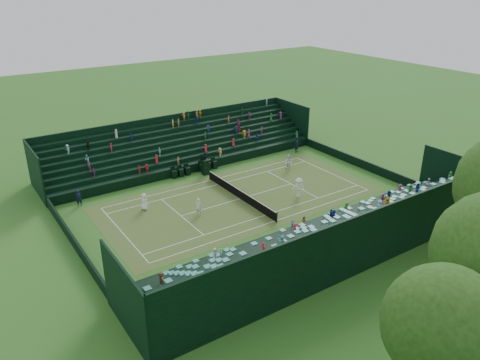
{
  "coord_description": "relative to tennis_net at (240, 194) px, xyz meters",
  "views": [
    {
      "loc": [
        33.95,
        -22.76,
        19.7
      ],
      "look_at": [
        0.0,
        0.0,
        2.0
      ],
      "focal_mm": 35.0,
      "sensor_mm": 36.0,
      "label": 1
    }
  ],
  "objects": [
    {
      "name": "player_far_west",
      "position": [
        -3.25,
        8.67,
        0.35
      ],
      "size": [
        1.0,
        0.87,
        1.75
      ],
      "primitive_type": "imported",
      "rotation": [
        0.0,
        0.0,
        0.28
      ],
      "color": "white",
      "rests_on": "ground"
    },
    {
      "name": "perimeter_wall_south",
      "position": [
        0.0,
        -15.88,
        -0.03
      ],
      "size": [
        17.17,
        0.2,
        1.0
      ],
      "primitive_type": "cube",
      "color": "black",
      "rests_on": "ground"
    },
    {
      "name": "south_grandstand",
      "position": [
        -12.66,
        0.0,
        1.02
      ],
      "size": [
        6.6,
        32.0,
        4.9
      ],
      "color": "black",
      "rests_on": "ground"
    },
    {
      "name": "perimeter_wall_west",
      "position": [
        -8.48,
        0.0,
        -0.03
      ],
      "size": [
        0.2,
        31.77,
        1.0
      ],
      "primitive_type": "cube",
      "color": "black",
      "rests_on": "ground"
    },
    {
      "name": "tennis_net",
      "position": [
        0.0,
        0.0,
        0.0
      ],
      "size": [
        11.67,
        0.1,
        1.06
      ],
      "color": "black",
      "rests_on": "ground"
    },
    {
      "name": "player_near_east",
      "position": [
        0.63,
        -4.91,
        0.28
      ],
      "size": [
        0.69,
        0.69,
        1.62
      ],
      "primitive_type": "imported",
      "rotation": [
        0.0,
        0.0,
        3.92
      ],
      "color": "white",
      "rests_on": "ground"
    },
    {
      "name": "line_judge_north",
      "position": [
        -7.18,
        13.21,
        0.44
      ],
      "size": [
        0.7,
        0.83,
        1.93
      ],
      "primitive_type": "imported",
      "rotation": [
        0.0,
        0.0,
        1.97
      ],
      "color": "black",
      "rests_on": "ground"
    },
    {
      "name": "umpire_chair",
      "position": [
        -7.26,
        0.29,
        0.56
      ],
      "size": [
        0.81,
        0.81,
        2.54
      ],
      "color": "black",
      "rests_on": "ground"
    },
    {
      "name": "player_far_east",
      "position": [
        2.74,
        5.06,
        0.45
      ],
      "size": [
        1.46,
        1.3,
        1.96
      ],
      "primitive_type": "imported",
      "rotation": [
        0.0,
        0.0,
        0.57
      ],
      "color": "white",
      "rests_on": "ground"
    },
    {
      "name": "perimeter_wall_east",
      "position": [
        8.48,
        0.0,
        -0.03
      ],
      "size": [
        0.2,
        31.77,
        1.0
      ],
      "primitive_type": "cube",
      "color": "black",
      "rests_on": "ground"
    },
    {
      "name": "player_near_west",
      "position": [
        -3.03,
        -8.57,
        0.28
      ],
      "size": [
        0.92,
        0.76,
        1.61
      ],
      "primitive_type": "imported",
      "rotation": [
        0.0,
        0.0,
        3.51
      ],
      "color": "white",
      "rests_on": "ground"
    },
    {
      "name": "line_judge_south",
      "position": [
        -7.17,
        -13.34,
        0.26
      ],
      "size": [
        0.4,
        0.59,
        1.58
      ],
      "primitive_type": "imported",
      "rotation": [
        0.0,
        0.0,
        1.53
      ],
      "color": "black",
      "rests_on": "ground"
    },
    {
      "name": "court_surface",
      "position": [
        0.0,
        0.0,
        -0.52
      ],
      "size": [
        12.97,
        26.77,
        0.01
      ],
      "primitive_type": "cube",
      "color": "#2F7226",
      "rests_on": "ground"
    },
    {
      "name": "courtside_chairs",
      "position": [
        -8.24,
        -0.48,
        -0.05
      ],
      "size": [
        0.58,
        5.54,
        1.25
      ],
      "color": "black",
      "rests_on": "ground"
    },
    {
      "name": "ground",
      "position": [
        0.0,
        0.0,
        -0.53
      ],
      "size": [
        160.0,
        160.0,
        0.0
      ],
      "primitive_type": "plane",
      "color": "#376C22",
      "rests_on": "ground"
    },
    {
      "name": "perimeter_wall_north",
      "position": [
        0.0,
        15.88,
        -0.03
      ],
      "size": [
        17.17,
        0.2,
        1.0
      ],
      "primitive_type": "cube",
      "color": "black",
      "rests_on": "ground"
    },
    {
      "name": "north_grandstand",
      "position": [
        12.66,
        0.0,
        1.02
      ],
      "size": [
        6.6,
        32.0,
        4.9
      ],
      "color": "black",
      "rests_on": "ground"
    }
  ]
}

